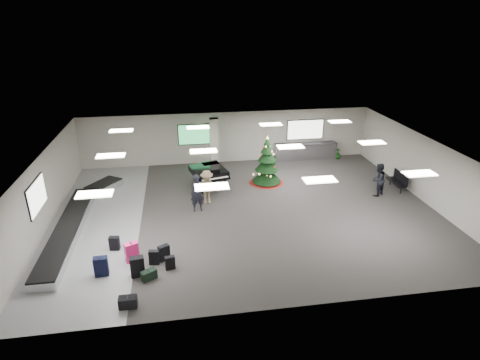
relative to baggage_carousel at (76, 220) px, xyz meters
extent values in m
plane|color=#353230|center=(7.84, 0.08, -0.21)|extent=(18.00, 18.00, 0.00)
cube|color=#BAB4AA|center=(7.84, 7.08, 1.39)|extent=(18.00, 0.02, 3.20)
cube|color=#BAB4AA|center=(7.84, -6.92, 1.39)|extent=(18.00, 0.02, 3.20)
cube|color=#BAB4AA|center=(-1.16, 0.08, 1.39)|extent=(0.02, 14.00, 3.20)
cube|color=#BAB4AA|center=(16.84, 0.08, 1.39)|extent=(0.02, 14.00, 3.20)
cube|color=silver|center=(7.84, 0.08, 2.99)|extent=(18.00, 14.00, 0.02)
cube|color=gray|center=(0.84, 0.08, -0.21)|extent=(4.00, 14.00, 0.01)
cube|color=#BBB6AB|center=(6.84, 5.68, 1.39)|extent=(0.50, 0.50, 3.20)
cube|color=green|center=(5.84, 7.03, 1.69)|extent=(2.20, 0.08, 1.30)
cube|color=white|center=(12.84, 7.03, 1.69)|extent=(2.40, 0.08, 1.30)
cube|color=white|center=(-1.11, -0.92, 1.69)|extent=(0.08, 2.10, 1.30)
cube|color=white|center=(1.84, -3.92, 2.93)|extent=(1.20, 0.60, 0.04)
cube|color=white|center=(1.84, 0.08, 2.93)|extent=(1.20, 0.60, 0.04)
cube|color=white|center=(1.84, 4.08, 2.93)|extent=(1.20, 0.60, 0.04)
cube|color=white|center=(5.84, -3.92, 2.93)|extent=(1.20, 0.60, 0.04)
cube|color=white|center=(5.84, 0.08, 2.93)|extent=(1.20, 0.60, 0.04)
cube|color=white|center=(5.84, 4.08, 2.93)|extent=(1.20, 0.60, 0.04)
cube|color=white|center=(9.84, -3.92, 2.93)|extent=(1.20, 0.60, 0.04)
cube|color=white|center=(9.84, 0.08, 2.93)|extent=(1.20, 0.60, 0.04)
cube|color=white|center=(9.84, 4.08, 2.93)|extent=(1.20, 0.60, 0.04)
cube|color=white|center=(13.84, -3.92, 2.93)|extent=(1.20, 0.60, 0.04)
cube|color=white|center=(13.84, 0.08, 2.93)|extent=(1.20, 0.60, 0.04)
cube|color=white|center=(13.84, 4.08, 2.93)|extent=(1.20, 0.60, 0.04)
cube|color=silver|center=(-0.16, -0.92, -0.02)|extent=(1.00, 8.00, 0.38)
cube|color=black|center=(-0.16, -0.92, 0.19)|extent=(0.95, 7.90, 0.05)
cube|color=silver|center=(0.64, 3.68, -0.02)|extent=(1.97, 2.21, 0.38)
cube|color=black|center=(0.64, 3.68, 0.19)|extent=(1.87, 2.10, 0.05)
cube|color=silver|center=(12.84, 6.73, 0.31)|extent=(4.00, 0.60, 1.05)
cube|color=#28282A|center=(12.84, 6.73, 0.85)|extent=(4.05, 0.65, 0.04)
cube|color=black|center=(3.03, -4.39, 0.18)|extent=(0.54, 0.36, 0.78)
cube|color=black|center=(3.03, -4.39, 0.58)|extent=(0.06, 0.17, 0.02)
cube|color=black|center=(3.59, -3.73, 0.08)|extent=(0.40, 0.24, 0.58)
cube|color=black|center=(3.59, -3.73, 0.38)|extent=(0.04, 0.12, 0.02)
cube|color=#FD2177|center=(2.74, -3.39, 0.18)|extent=(0.57, 0.46, 0.78)
cube|color=black|center=(2.74, -3.39, 0.58)|extent=(0.10, 0.17, 0.02)
cube|color=black|center=(3.96, -3.50, 0.10)|extent=(0.47, 0.40, 0.62)
cube|color=black|center=(3.96, -3.50, 0.42)|extent=(0.09, 0.13, 0.02)
cube|color=black|center=(1.73, -4.15, 0.16)|extent=(0.50, 0.31, 0.75)
cube|color=black|center=(1.73, -4.15, 0.55)|extent=(0.04, 0.17, 0.02)
cube|color=black|center=(3.43, -4.67, -0.03)|extent=(0.61, 0.52, 0.36)
cube|color=black|center=(3.43, -4.67, 0.16)|extent=(0.11, 0.15, 0.02)
cube|color=black|center=(4.19, -4.14, 0.05)|extent=(0.39, 0.25, 0.52)
cube|color=black|center=(4.19, -4.14, 0.32)|extent=(0.05, 0.12, 0.02)
cube|color=black|center=(1.98, -2.47, 0.08)|extent=(0.42, 0.28, 0.58)
cube|color=black|center=(1.98, -2.47, 0.38)|extent=(0.05, 0.14, 0.02)
cube|color=black|center=(2.84, -6.06, -0.02)|extent=(0.59, 0.33, 0.38)
cube|color=black|center=(2.84, -6.06, 0.18)|extent=(0.03, 0.19, 0.02)
cone|color=maroon|center=(9.50, 3.32, -0.15)|extent=(1.92, 1.92, 0.12)
cylinder|color=#3F2819|center=(9.50, 3.32, 0.04)|extent=(0.12, 0.12, 0.51)
cone|color=black|center=(9.50, 3.32, 0.34)|extent=(1.62, 1.62, 0.91)
cone|color=black|center=(9.50, 3.32, 0.95)|extent=(1.31, 1.31, 0.81)
cone|color=black|center=(9.50, 3.32, 1.46)|extent=(1.01, 1.01, 0.71)
cone|color=black|center=(9.50, 3.32, 1.86)|extent=(0.71, 0.71, 0.61)
cone|color=black|center=(9.50, 3.32, 2.21)|extent=(0.40, 0.40, 0.46)
cone|color=#FFE566|center=(9.50, 3.32, 2.44)|extent=(0.16, 0.16, 0.18)
cube|color=black|center=(6.27, 3.27, 0.69)|extent=(2.13, 2.29, 0.31)
cube|color=black|center=(6.52, 2.25, 0.60)|extent=(1.63, 0.71, 0.11)
cube|color=white|center=(6.53, 2.22, 0.67)|extent=(1.43, 0.50, 0.02)
cube|color=black|center=(6.45, 2.52, 0.91)|extent=(0.76, 0.22, 0.24)
cylinder|color=black|center=(5.81, 2.36, 0.16)|extent=(0.11, 0.11, 0.75)
cylinder|color=black|center=(7.10, 2.68, 0.16)|extent=(0.11, 0.11, 0.75)
cylinder|color=black|center=(6.08, 4.02, 0.16)|extent=(0.11, 0.11, 0.75)
cube|color=black|center=(16.21, 1.34, 0.20)|extent=(0.55, 1.50, 0.06)
cylinder|color=black|center=(16.21, 0.75, -0.02)|extent=(0.06, 0.06, 0.40)
cylinder|color=black|center=(16.21, 1.93, -0.02)|extent=(0.06, 0.06, 0.40)
cube|color=black|center=(16.43, 1.34, 0.48)|extent=(0.10, 1.48, 0.49)
imported|color=black|center=(5.51, 0.47, 0.71)|extent=(0.72, 0.52, 1.84)
imported|color=#8C7956|center=(6.02, 1.24, 0.65)|extent=(1.19, 0.77, 1.73)
imported|color=black|center=(14.81, 0.76, 0.67)|extent=(1.08, 1.01, 1.76)
imported|color=#143E14|center=(10.51, 5.75, 0.17)|extent=(0.50, 0.45, 0.77)
imported|color=#143E14|center=(14.96, 6.50, 0.15)|extent=(0.57, 0.57, 0.72)
camera|label=1|loc=(4.79, -16.92, 8.65)|focal=30.00mm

